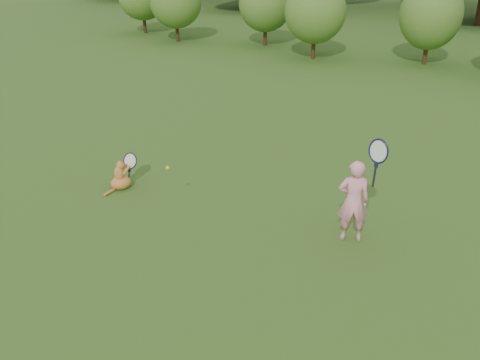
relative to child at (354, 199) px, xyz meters
The scene contains 5 objects.
ground 2.24m from the child, 148.34° to the right, with size 100.00×100.00×0.00m, color #325317.
shrub_row 12.03m from the child, 98.77° to the left, with size 28.00×3.00×2.80m, color #467123, non-canonical shape.
child is the anchor object (origin of this frame).
cat 4.02m from the child, behind, with size 0.50×0.77×0.68m.
tennis_ball 2.87m from the child, behind, with size 0.06×0.06×0.06m.
Camera 1 is at (3.67, -5.42, 4.00)m, focal length 40.00 mm.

